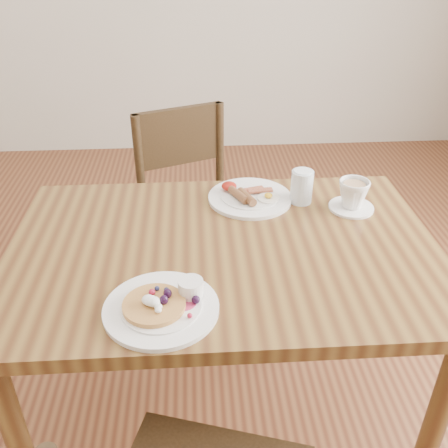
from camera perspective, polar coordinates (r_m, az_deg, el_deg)
name	(u,v)px	position (r m, az deg, el deg)	size (l,w,h in m)	color
ground	(224,419)	(1.91, 0.00, -21.39)	(5.00, 5.00, 0.00)	#562A18
dining_table	(224,274)	(1.45, 0.00, -5.70)	(1.20, 0.80, 0.75)	brown
chair_far	(193,207)	(2.09, -3.53, 1.91)	(0.54, 0.54, 0.88)	#352313
pancake_plate	(163,305)	(1.18, -6.98, -9.17)	(0.27, 0.27, 0.06)	white
breakfast_plate	(249,197)	(1.61, 2.84, 3.16)	(0.27, 0.27, 0.04)	white
teacup_saucer	(353,196)	(1.60, 14.51, 3.14)	(0.14, 0.14, 0.10)	white
water_glass	(302,187)	(1.60, 8.87, 4.23)	(0.07, 0.07, 0.11)	silver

